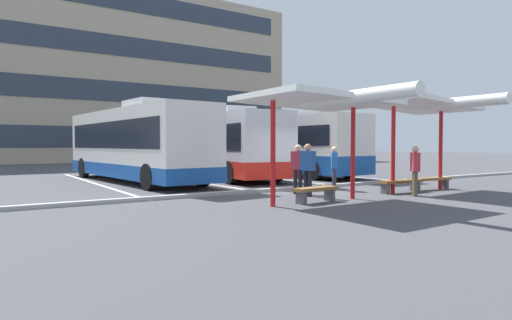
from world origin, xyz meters
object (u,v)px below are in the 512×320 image
at_px(waiting_shelter_1, 425,107).
at_px(waiting_passenger_3, 415,167).
at_px(bench_1, 401,183).
at_px(bench_2, 430,181).
at_px(waiting_passenger_2, 334,165).
at_px(coach_bus_0, 135,145).
at_px(waiting_shelter_0, 322,102).
at_px(coach_bus_1, 222,146).
at_px(bench_0, 316,191).
at_px(waiting_passenger_0, 308,166).
at_px(waiting_passenger_1, 298,165).
at_px(coach_bus_2, 278,146).

bearing_deg(waiting_shelter_1, waiting_passenger_3, -155.51).
bearing_deg(bench_1, bench_2, 3.08).
distance_m(bench_2, waiting_passenger_2, 3.67).
bearing_deg(waiting_passenger_2, coach_bus_0, 123.84).
height_order(bench_1, waiting_passenger_2, waiting_passenger_2).
bearing_deg(waiting_shelter_1, waiting_shelter_0, -177.18).
xyz_separation_m(coach_bus_1, waiting_shelter_1, (2.83, -9.82, 1.42)).
xyz_separation_m(bench_0, waiting_passenger_0, (0.74, 1.24, 0.67)).
xyz_separation_m(waiting_shelter_0, waiting_passenger_1, (0.96, 2.29, -1.93)).
bearing_deg(bench_2, coach_bus_0, 130.41).
bearing_deg(waiting_passenger_0, bench_1, -15.39).
relative_size(coach_bus_2, bench_0, 7.60).
height_order(coach_bus_0, waiting_shelter_0, coach_bus_0).
xyz_separation_m(coach_bus_0, bench_0, (2.14, -9.96, -1.37)).
xyz_separation_m(coach_bus_0, coach_bus_1, (4.42, -0.15, -0.08)).
height_order(bench_2, waiting_passenger_2, waiting_passenger_2).
relative_size(coach_bus_0, bench_2, 6.00).
bearing_deg(bench_2, coach_bus_2, 88.76).
height_order(bench_1, waiting_passenger_0, waiting_passenger_0).
relative_size(coach_bus_0, coach_bus_1, 1.10).
bearing_deg(coach_bus_2, waiting_shelter_0, -120.55).
bearing_deg(waiting_shelter_0, bench_0, 90.00).
bearing_deg(waiting_passenger_2, waiting_shelter_0, -138.80).
distance_m(bench_1, waiting_passenger_1, 3.74).
height_order(waiting_shelter_0, waiting_passenger_0, waiting_shelter_0).
xyz_separation_m(bench_2, waiting_passenger_2, (-3.04, 1.95, 0.60)).
distance_m(waiting_passenger_1, waiting_passenger_3, 3.85).
relative_size(waiting_passenger_0, waiting_passenger_2, 1.06).
bearing_deg(coach_bus_0, bench_1, -56.70).
relative_size(bench_2, waiting_passenger_1, 1.12).
bearing_deg(waiting_passenger_2, bench_1, -58.75).
bearing_deg(bench_1, coach_bus_1, 101.47).
height_order(waiting_passenger_1, waiting_passenger_2, waiting_passenger_1).
distance_m(waiting_shelter_0, bench_2, 6.57).
height_order(bench_0, waiting_shelter_1, waiting_shelter_1).
bearing_deg(bench_1, coach_bus_0, 123.30).
bearing_deg(waiting_passenger_3, coach_bus_2, 77.18).
relative_size(coach_bus_0, waiting_passenger_2, 7.00).
bearing_deg(bench_1, waiting_passenger_2, 121.25).
height_order(bench_0, bench_2, same).
distance_m(coach_bus_1, bench_0, 10.15).
bearing_deg(coach_bus_2, bench_0, -121.19).
relative_size(waiting_shelter_1, waiting_passenger_0, 2.66).
height_order(waiting_shelter_0, waiting_passenger_1, waiting_shelter_0).
xyz_separation_m(waiting_shelter_0, waiting_passenger_3, (3.74, -0.37, -1.96)).
bearing_deg(waiting_shelter_0, bench_2, 6.15).
distance_m(coach_bus_0, waiting_shelter_1, 12.40).
height_order(waiting_shelter_1, waiting_passenger_1, waiting_shelter_1).
xyz_separation_m(waiting_shelter_0, bench_2, (6.01, 0.65, -2.57)).
relative_size(bench_1, waiting_passenger_2, 1.12).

